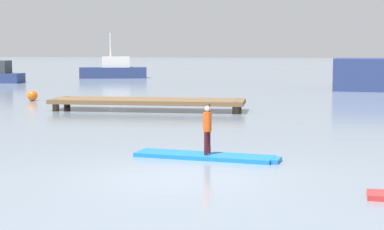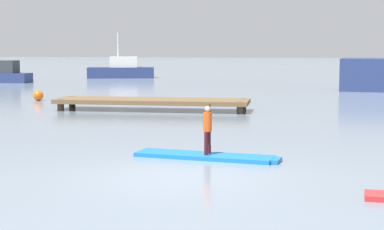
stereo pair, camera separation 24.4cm
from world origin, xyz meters
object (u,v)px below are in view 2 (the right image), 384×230
object	(u,v)px
motor_boat_small_navy	(121,70)
paddleboard_near	(207,156)
mooring_buoy_near	(38,96)
paddler_child_solo	(208,127)

from	to	relation	value
motor_boat_small_navy	paddleboard_near	bearing A→B (deg)	-71.41
motor_boat_small_navy	mooring_buoy_near	xyz separation A→B (m)	(1.69, -21.52, -0.39)
paddler_child_solo	motor_boat_small_navy	xyz separation A→B (m)	(-12.17, 36.14, -0.13)
paddler_child_solo	motor_boat_small_navy	size ratio (longest dim) A/B	0.22
paddler_child_solo	mooring_buoy_near	world-z (taller)	paddler_child_solo
mooring_buoy_near	motor_boat_small_navy	bearing A→B (deg)	94.50
paddleboard_near	paddler_child_solo	world-z (taller)	paddler_child_solo
paddler_child_solo	mooring_buoy_near	size ratio (longest dim) A/B	2.40
paddleboard_near	motor_boat_small_navy	bearing A→B (deg)	108.59
paddler_child_solo	paddleboard_near	bearing A→B (deg)	-146.94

